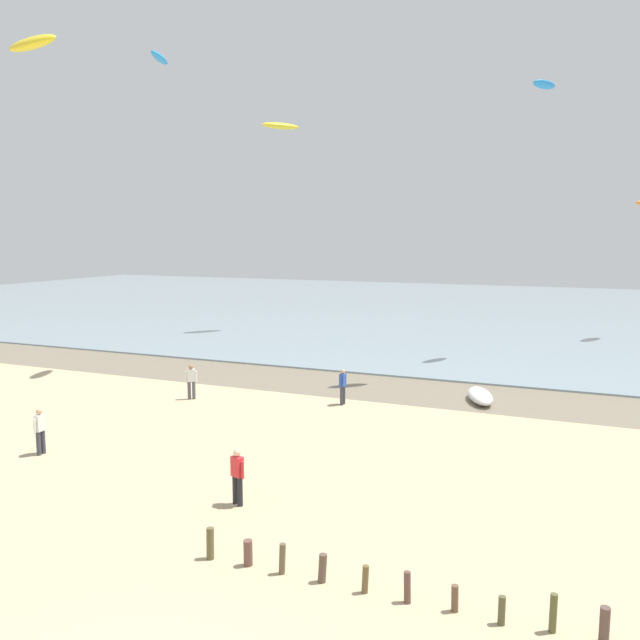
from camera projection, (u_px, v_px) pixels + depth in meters
The scene contains 12 objects.
wet_sand_strip at pixel (436, 393), 32.43m from camera, with size 120.00×5.67×0.01m, color #7A6D59.
sea at pixel (516, 312), 67.04m from camera, with size 160.00×70.00×0.10m, color #7F939E.
groyne_near at pixel (392, 583), 14.08m from camera, with size 10.14×0.35×0.81m.
person_nearest_camera at pixel (237, 475), 18.88m from camera, with size 0.54×0.33×1.71m.
person_by_waterline at pixel (191, 381), 31.18m from camera, with size 0.50×0.38×1.71m.
person_left_flank at pixel (40, 430), 23.28m from camera, with size 0.23×0.57×1.71m.
person_far_down_beach at pixel (343, 386), 30.17m from camera, with size 0.25×0.57×1.71m.
grounded_kite at pixel (480, 396), 30.74m from camera, with size 2.97×1.07×0.59m, color white.
kite_aloft_0 at pixel (159, 58), 36.17m from camera, with size 2.37×0.76×0.38m, color #2384D1.
kite_aloft_1 at pixel (281, 126), 51.92m from camera, with size 3.25×1.04×0.52m, color yellow.
kite_aloft_3 at pixel (544, 84), 39.79m from camera, with size 2.36×0.76×0.38m, color #2384D1.
kite_aloft_4 at pixel (32, 43), 31.33m from camera, with size 3.57×1.14×0.57m, color yellow.
Camera 1 is at (6.76, -7.29, 7.90)m, focal length 36.07 mm.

